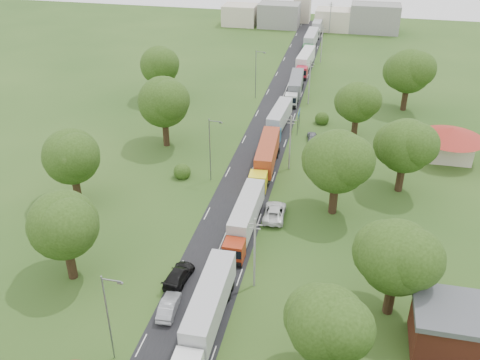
# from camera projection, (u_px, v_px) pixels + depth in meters

# --- Properties ---
(ground) EXTENTS (260.00, 260.00, 0.00)m
(ground) POSITION_uv_depth(u_px,v_px,m) (222.00, 243.00, 66.84)
(ground) COLOR #254517
(ground) RESTS_ON ground
(road) EXTENTS (8.00, 200.00, 0.04)m
(road) POSITION_uv_depth(u_px,v_px,m) (253.00, 168.00, 83.79)
(road) COLOR black
(road) RESTS_ON ground
(info_sign) EXTENTS (0.12, 3.10, 4.10)m
(info_sign) POSITION_uv_depth(u_px,v_px,m) (299.00, 117.00, 94.04)
(info_sign) COLOR slate
(info_sign) RESTS_ON ground
(pole_1) EXTENTS (1.60, 0.24, 9.00)m
(pole_1) POSITION_uv_depth(u_px,v_px,m) (255.00, 252.00, 57.55)
(pole_1) COLOR gray
(pole_1) RESTS_ON ground
(pole_2) EXTENTS (1.60, 0.24, 9.00)m
(pole_2) POSITION_uv_depth(u_px,v_px,m) (290.00, 142.00, 81.28)
(pole_2) COLOR gray
(pole_2) RESTS_ON ground
(pole_3) EXTENTS (1.60, 0.24, 9.00)m
(pole_3) POSITION_uv_depth(u_px,v_px,m) (310.00, 82.00, 105.02)
(pole_3) COLOR gray
(pole_3) RESTS_ON ground
(pole_4) EXTENTS (1.60, 0.24, 9.00)m
(pole_4) POSITION_uv_depth(u_px,v_px,m) (322.00, 44.00, 128.75)
(pole_4) COLOR gray
(pole_4) RESTS_ON ground
(pole_5) EXTENTS (1.60, 0.24, 9.00)m
(pole_5) POSITION_uv_depth(u_px,v_px,m) (330.00, 17.00, 152.48)
(pole_5) COLOR gray
(pole_5) RESTS_ON ground
(lamp_0) EXTENTS (2.03, 0.22, 10.00)m
(lamp_0) POSITION_uv_depth(u_px,v_px,m) (109.00, 315.00, 48.13)
(lamp_0) COLOR slate
(lamp_0) RESTS_ON ground
(lamp_1) EXTENTS (2.03, 0.22, 10.00)m
(lamp_1) POSITION_uv_depth(u_px,v_px,m) (211.00, 147.00, 77.80)
(lamp_1) COLOR slate
(lamp_1) RESTS_ON ground
(lamp_2) EXTENTS (2.03, 0.22, 10.00)m
(lamp_2) POSITION_uv_depth(u_px,v_px,m) (256.00, 72.00, 107.47)
(lamp_2) COLOR slate
(lamp_2) RESTS_ON ground
(tree_2) EXTENTS (8.00, 8.00, 10.10)m
(tree_2) POSITION_uv_depth(u_px,v_px,m) (328.00, 323.00, 45.80)
(tree_2) COLOR #382616
(tree_2) RESTS_ON ground
(tree_3) EXTENTS (8.80, 8.80, 11.07)m
(tree_3) POSITION_uv_depth(u_px,v_px,m) (397.00, 256.00, 52.85)
(tree_3) COLOR #382616
(tree_3) RESTS_ON ground
(tree_4) EXTENTS (9.60, 9.60, 12.05)m
(tree_4) POSITION_uv_depth(u_px,v_px,m) (337.00, 161.00, 69.12)
(tree_4) COLOR #382616
(tree_4) RESTS_ON ground
(tree_5) EXTENTS (8.80, 8.80, 11.07)m
(tree_5) POSITION_uv_depth(u_px,v_px,m) (405.00, 145.00, 74.52)
(tree_5) COLOR #382616
(tree_5) RESTS_ON ground
(tree_6) EXTENTS (8.00, 8.00, 10.10)m
(tree_6) POSITION_uv_depth(u_px,v_px,m) (358.00, 102.00, 90.54)
(tree_6) COLOR #382616
(tree_6) RESTS_ON ground
(tree_7) EXTENTS (9.60, 9.60, 12.05)m
(tree_7) POSITION_uv_depth(u_px,v_px,m) (409.00, 71.00, 100.97)
(tree_7) COLOR #382616
(tree_7) RESTS_ON ground
(tree_10) EXTENTS (8.80, 8.80, 11.07)m
(tree_10) POSITION_uv_depth(u_px,v_px,m) (64.00, 224.00, 57.73)
(tree_10) COLOR #382616
(tree_10) RESTS_ON ground
(tree_11) EXTENTS (8.80, 8.80, 11.07)m
(tree_11) POSITION_uv_depth(u_px,v_px,m) (72.00, 156.00, 71.75)
(tree_11) COLOR #382616
(tree_11) RESTS_ON ground
(tree_12) EXTENTS (9.60, 9.60, 12.05)m
(tree_12) POSITION_uv_depth(u_px,v_px,m) (164.00, 101.00, 87.28)
(tree_12) COLOR #382616
(tree_12) RESTS_ON ground
(tree_13) EXTENTS (8.80, 8.80, 11.07)m
(tree_13) POSITION_uv_depth(u_px,v_px,m) (160.00, 65.00, 106.03)
(tree_13) COLOR #382616
(tree_13) RESTS_ON ground
(house_brick) EXTENTS (8.60, 6.60, 5.20)m
(house_brick) POSITION_uv_depth(u_px,v_px,m) (457.00, 330.00, 50.47)
(house_brick) COLOR maroon
(house_brick) RESTS_ON ground
(house_cream) EXTENTS (10.08, 10.08, 5.80)m
(house_cream) POSITION_uv_depth(u_px,v_px,m) (451.00, 138.00, 84.83)
(house_cream) COLOR beige
(house_cream) RESTS_ON ground
(distant_town) EXTENTS (52.00, 8.00, 8.00)m
(distant_town) POSITION_uv_depth(u_px,v_px,m) (315.00, 17.00, 158.22)
(distant_town) COLOR gray
(distant_town) RESTS_ON ground
(church) EXTENTS (5.00, 5.00, 12.30)m
(church) POSITION_uv_depth(u_px,v_px,m) (303.00, 4.00, 164.93)
(church) COLOR beige
(church) RESTS_ON ground
(truck_0) EXTENTS (2.87, 15.73, 4.36)m
(truck_0) POSITION_uv_depth(u_px,v_px,m) (207.00, 311.00, 53.06)
(truck_0) COLOR white
(truck_0) RESTS_ON ground
(truck_1) EXTENTS (2.59, 14.52, 4.02)m
(truck_1) POSITION_uv_depth(u_px,v_px,m) (245.00, 218.00, 67.89)
(truck_1) COLOR #9A2A11
(truck_1) RESTS_ON ground
(truck_2) EXTENTS (3.31, 15.36, 4.24)m
(truck_2) POSITION_uv_depth(u_px,v_px,m) (266.00, 157.00, 82.18)
(truck_2) COLOR yellow
(truck_2) RESTS_ON ground
(truck_3) EXTENTS (3.12, 14.07, 3.88)m
(truck_3) POSITION_uv_depth(u_px,v_px,m) (279.00, 119.00, 95.44)
(truck_3) COLOR #155083
(truck_3) RESTS_ON ground
(truck_4) EXTENTS (3.08, 14.32, 3.96)m
(truck_4) POSITION_uv_depth(u_px,v_px,m) (295.00, 87.00, 110.03)
(truck_4) COLOR silver
(truck_4) RESTS_ON ground
(truck_5) EXTENTS (3.31, 14.98, 4.14)m
(truck_5) POSITION_uv_depth(u_px,v_px,m) (305.00, 61.00, 124.69)
(truck_5) COLOR #A6192D
(truck_5) RESTS_ON ground
(truck_6) EXTENTS (2.81, 15.07, 4.18)m
(truck_6) POSITION_uv_depth(u_px,v_px,m) (311.00, 41.00, 140.17)
(truck_6) COLOR #225B2B
(truck_6) RESTS_ON ground
(truck_7) EXTENTS (2.64, 14.07, 3.90)m
(truck_7) POSITION_uv_depth(u_px,v_px,m) (318.00, 26.00, 154.21)
(truck_7) COLOR #A5A5A5
(truck_7) RESTS_ON ground
(car_lane_mid) EXTENTS (1.99, 4.81, 1.55)m
(car_lane_mid) POSITION_uv_depth(u_px,v_px,m) (169.00, 306.00, 55.89)
(car_lane_mid) COLOR #93949A
(car_lane_mid) RESTS_ON ground
(car_lane_rear) EXTENTS (2.71, 5.61, 1.58)m
(car_lane_rear) POSITION_uv_depth(u_px,v_px,m) (179.00, 275.00, 60.24)
(car_lane_rear) COLOR black
(car_lane_rear) RESTS_ON ground
(car_verge_near) EXTENTS (2.98, 6.04, 1.65)m
(car_verge_near) POSITION_uv_depth(u_px,v_px,m) (275.00, 212.00, 71.42)
(car_verge_near) COLOR white
(car_verge_near) RESTS_ON ground
(car_verge_far) EXTENTS (2.25, 4.28, 1.39)m
(car_verge_far) POSITION_uv_depth(u_px,v_px,m) (312.00, 137.00, 92.32)
(car_verge_far) COLOR slate
(car_verge_far) RESTS_ON ground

